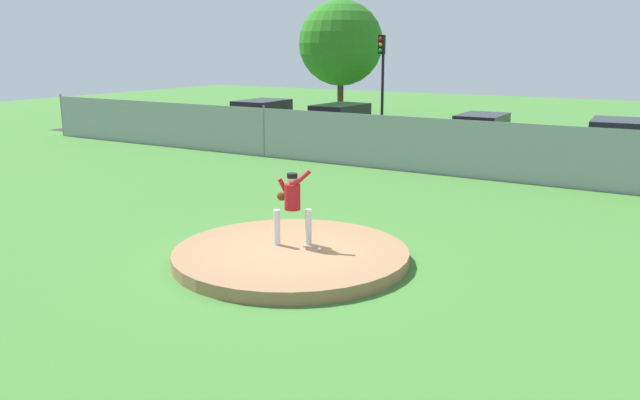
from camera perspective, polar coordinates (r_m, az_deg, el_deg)
ground_plane at (r=18.15m, az=7.93°, el=-0.10°), size 80.00×80.00×0.00m
asphalt_strip at (r=26.05m, az=15.31°, el=3.63°), size 44.00×7.00×0.01m
pitchers_mound at (r=12.99m, az=-2.55°, el=-4.83°), size 4.66×4.66×0.25m
pitcher_youth at (r=13.04m, az=-2.46°, el=-0.08°), size 0.79×0.48×1.56m
baseball at (r=12.83m, az=-0.06°, el=-4.30°), size 0.07×0.07×0.07m
chainlink_fence at (r=21.65m, az=12.18°, el=4.41°), size 39.07×0.07×1.96m
parked_car_burgundy at (r=28.41m, az=1.76°, el=6.54°), size 2.01×4.74×1.72m
parked_car_champagne at (r=30.25m, az=-5.05°, el=6.92°), size 2.02×4.64×1.76m
parked_car_red at (r=25.68m, az=13.85°, el=5.36°), size 1.83×4.19×1.65m
parked_car_silver at (r=24.95m, az=24.36°, el=4.36°), size 2.10×4.31×1.69m
traffic_cone_orange at (r=31.24m, az=0.92°, el=6.11°), size 0.40×0.40×0.55m
traffic_light_near at (r=32.42m, az=5.43°, el=11.53°), size 0.28×0.46×4.67m
tree_broad_right at (r=39.56m, az=1.82°, el=13.49°), size 4.97×4.97×6.80m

